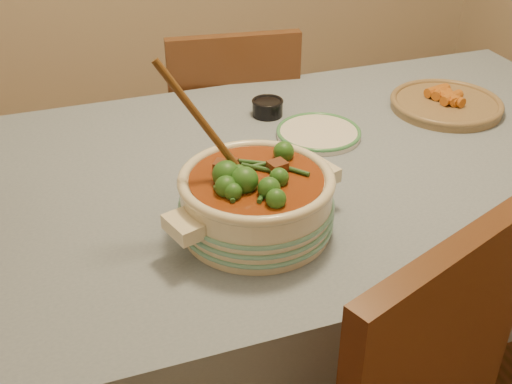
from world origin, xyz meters
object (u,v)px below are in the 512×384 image
(dining_table, at_px, (340,187))
(white_plate, at_px, (319,133))
(condiment_bowl, at_px, (268,107))
(chair_far, at_px, (230,134))
(stew_casserole, at_px, (256,197))
(fried_plate, at_px, (446,102))

(dining_table, relative_size, white_plate, 5.82)
(dining_table, distance_m, white_plate, 0.16)
(condiment_bowl, bearing_deg, chair_far, 89.89)
(stew_casserole, distance_m, chair_far, 0.97)
(stew_casserole, relative_size, condiment_bowl, 3.68)
(fried_plate, distance_m, chair_far, 0.76)
(fried_plate, height_order, chair_far, chair_far)
(stew_casserole, xyz_separation_m, fried_plate, (0.72, 0.38, -0.06))
(dining_table, relative_size, fried_plate, 4.19)
(dining_table, distance_m, condiment_bowl, 0.33)
(dining_table, distance_m, fried_plate, 0.45)
(dining_table, relative_size, chair_far, 1.85)
(dining_table, xyz_separation_m, fried_plate, (0.41, 0.16, 0.11))
(dining_table, height_order, fried_plate, fried_plate)
(stew_casserole, height_order, condiment_bowl, stew_casserole)
(stew_casserole, relative_size, chair_far, 0.45)
(dining_table, bearing_deg, condiment_bowl, 108.22)
(chair_far, bearing_deg, white_plate, 106.36)
(dining_table, bearing_deg, fried_plate, 21.04)
(white_plate, bearing_deg, dining_table, -84.54)
(stew_casserole, xyz_separation_m, condiment_bowl, (0.22, 0.51, -0.05))
(fried_plate, bearing_deg, white_plate, -175.17)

